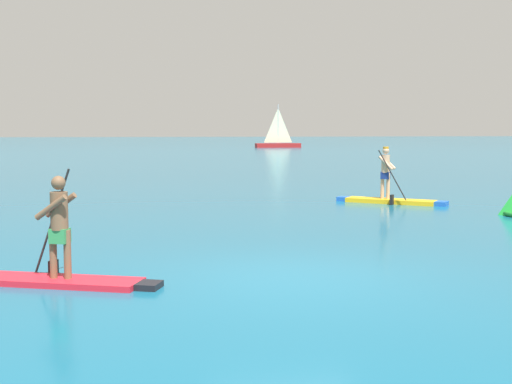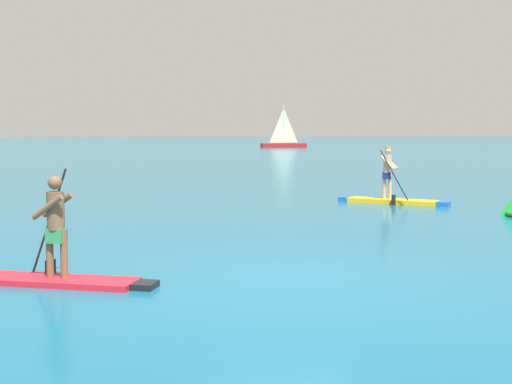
# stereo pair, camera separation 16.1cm
# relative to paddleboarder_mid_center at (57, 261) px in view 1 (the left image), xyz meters

# --- Properties ---
(ground) EXTENTS (440.00, 440.00, 0.00)m
(ground) POSITION_rel_paddleboarder_mid_center_xyz_m (3.60, -0.29, -0.35)
(ground) COLOR #145B7A
(paddleboarder_mid_center) EXTENTS (3.17, 1.67, 1.77)m
(paddleboarder_mid_center) POSITION_rel_paddleboarder_mid_center_xyz_m (0.00, 0.00, 0.00)
(paddleboarder_mid_center) COLOR red
(paddleboarder_mid_center) RESTS_ON ground
(paddleboarder_far_right) EXTENTS (3.02, 2.58, 1.80)m
(paddleboarder_far_right) POSITION_rel_paddleboarder_mid_center_xyz_m (9.42, 9.48, -0.04)
(paddleboarder_far_right) COLOR yellow
(paddleboarder_far_right) RESTS_ON ground
(sailboat_right_horizon) EXTENTS (6.00, 1.43, 5.73)m
(sailboat_right_horizon) POSITION_rel_paddleboarder_mid_center_xyz_m (22.10, 76.21, 0.42)
(sailboat_right_horizon) COLOR #A51E1E
(sailboat_right_horizon) RESTS_ON ground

